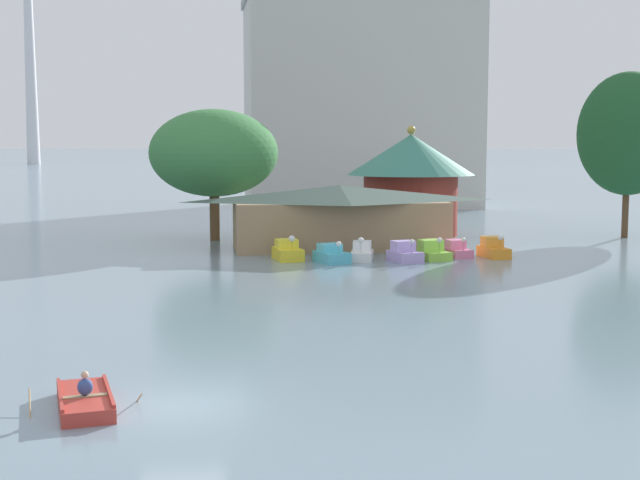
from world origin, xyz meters
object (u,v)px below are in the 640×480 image
at_px(pedal_boat_pink, 457,250).
at_px(pedal_boat_white, 362,252).
at_px(pedal_boat_orange, 493,249).
at_px(background_building_block, 360,102).
at_px(rowboat_with_rower, 85,400).
at_px(pedal_boat_cyan, 331,255).
at_px(pedal_boat_lime, 432,252).
at_px(pedal_boat_yellow, 288,251).
at_px(shoreline_tree_mid, 214,153).
at_px(green_roof_pavilion, 411,177).
at_px(pedal_boat_lavender, 404,253).
at_px(shoreline_tree_right, 628,134).
at_px(boathouse, 339,216).

bearing_deg(pedal_boat_pink, pedal_boat_white, -90.93).
distance_m(pedal_boat_orange, background_building_block, 48.54).
xyz_separation_m(rowboat_with_rower, pedal_boat_cyan, (11.84, 29.43, 0.25)).
bearing_deg(pedal_boat_white, pedal_boat_lime, 101.69).
relative_size(pedal_boat_yellow, pedal_boat_cyan, 1.06).
bearing_deg(shoreline_tree_mid, pedal_boat_pink, -37.36).
bearing_deg(pedal_boat_pink, pedal_boat_orange, 66.79).
height_order(rowboat_with_rower, pedal_boat_orange, pedal_boat_orange).
xyz_separation_m(pedal_boat_orange, background_building_block, (-0.22, 47.07, 11.84)).
bearing_deg(green_roof_pavilion, pedal_boat_lavender, -105.28).
bearing_deg(shoreline_tree_right, boathouse, -170.71).
xyz_separation_m(pedal_boat_white, boathouse, (-0.44, 6.39, 1.89)).
xyz_separation_m(pedal_boat_yellow, pedal_boat_orange, (13.79, -0.71, -0.00)).
xyz_separation_m(rowboat_with_rower, pedal_boat_lavender, (16.59, 29.22, 0.29)).
bearing_deg(pedal_boat_cyan, pedal_boat_pink, 82.47).
height_order(pedal_boat_yellow, pedal_boat_cyan, pedal_boat_yellow).
bearing_deg(background_building_block, pedal_boat_yellow, -106.31).
bearing_deg(background_building_block, pedal_boat_white, -100.52).
bearing_deg(shoreline_tree_right, pedal_boat_lime, -150.87).
bearing_deg(pedal_boat_pink, pedal_boat_cyan, -86.82).
xyz_separation_m(rowboat_with_rower, pedal_boat_yellow, (9.20, 31.13, 0.31)).
distance_m(pedal_boat_lavender, pedal_boat_lime, 2.24).
xyz_separation_m(green_roof_pavilion, background_building_block, (1.84, 32.41, 7.61)).
distance_m(pedal_boat_white, shoreline_tree_right, 26.94).
xyz_separation_m(pedal_boat_pink, background_building_block, (2.11, 46.41, 11.94)).
height_order(pedal_boat_orange, background_building_block, background_building_block).
distance_m(pedal_boat_pink, shoreline_tree_right, 21.01).
xyz_separation_m(pedal_boat_white, pedal_boat_lavender, (2.58, -1.10, 0.03)).
bearing_deg(green_roof_pavilion, shoreline_tree_mid, -173.49).
bearing_deg(pedal_boat_yellow, shoreline_tree_right, 100.92).
relative_size(pedal_boat_lime, green_roof_pavilion, 0.27).
distance_m(boathouse, shoreline_tree_right, 25.09).
relative_size(pedal_boat_lime, shoreline_tree_right, 0.22).
bearing_deg(pedal_boat_lavender, pedal_boat_orange, 85.73).
bearing_deg(pedal_boat_white, shoreline_tree_mid, -129.70).
distance_m(rowboat_with_rower, green_roof_pavilion, 49.90).
distance_m(pedal_boat_cyan, pedal_boat_pink, 8.97).
bearing_deg(pedal_boat_white, background_building_block, -175.90).
bearing_deg(pedal_boat_yellow, shoreline_tree_mid, -167.37).
xyz_separation_m(rowboat_with_rower, boathouse, (13.56, 36.71, 2.15)).
relative_size(rowboat_with_rower, pedal_boat_white, 1.25).
xyz_separation_m(pedal_boat_yellow, pedal_boat_lavender, (7.39, -1.91, -0.02)).
bearing_deg(rowboat_with_rower, pedal_boat_pink, -43.98).
relative_size(pedal_boat_orange, boathouse, 0.17).
distance_m(pedal_boat_yellow, pedal_boat_cyan, 3.14).
distance_m(boathouse, green_roof_pavilion, 11.39).
bearing_deg(pedal_boat_lime, pedal_boat_yellow, -104.77).
height_order(pedal_boat_yellow, pedal_boat_lime, pedal_boat_yellow).
distance_m(pedal_boat_lime, green_roof_pavilion, 15.76).
bearing_deg(pedal_boat_lavender, shoreline_tree_right, 103.61).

